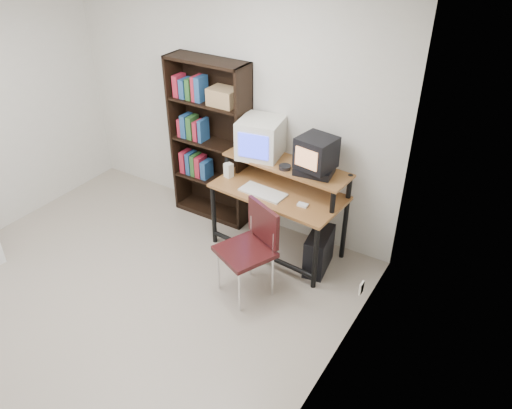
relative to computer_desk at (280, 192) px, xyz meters
The scene contains 17 objects.
floor 1.98m from the computer_desk, 118.45° to the right, with size 4.00×4.00×0.01m, color #A79B8A.
ceiling 2.65m from the computer_desk, 118.45° to the right, with size 4.00×4.00×0.01m, color white.
back_wall 1.13m from the computer_desk, 156.86° to the left, with size 4.00×0.01×2.60m, color beige.
right_wall 2.06m from the computer_desk, 55.41° to the right, with size 0.01×4.00×2.60m, color beige.
computer_desk is the anchor object (origin of this frame).
crt_monitor 0.58m from the computer_desk, 155.20° to the left, with size 0.49×0.49×0.40m.
vcr 0.46m from the computer_desk, 12.02° to the left, with size 0.36×0.26×0.08m, color black.
crt_tv 0.61m from the computer_desk, 12.11° to the left, with size 0.37×0.37×0.31m.
cd_spindle 0.30m from the computer_desk, ahead, with size 0.12×0.12×0.05m, color #26262B.
keyboard 0.19m from the computer_desk, 124.99° to the right, with size 0.47×0.21×0.04m, color silver.
mousepad 0.38m from the computer_desk, 26.09° to the right, with size 0.22×0.18×0.01m, color black.
mouse 0.37m from the computer_desk, 24.98° to the right, with size 0.10×0.06×0.03m, color white.
desk_speaker 0.60m from the computer_desk, behind, with size 0.08×0.07×0.17m, color silver.
pc_tower 0.71m from the computer_desk, ahead, with size 0.20×0.45×0.42m, color black.
school_chair 0.73m from the computer_desk, 81.26° to the right, with size 0.60×0.60×0.91m.
bookshelf 1.06m from the computer_desk, 166.93° to the left, with size 0.93×0.31×1.85m.
wall_outlet 1.27m from the computer_desk, 23.16° to the right, with size 0.02×0.08×0.12m, color beige.
Camera 1 is at (2.94, -2.19, 3.29)m, focal length 35.00 mm.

